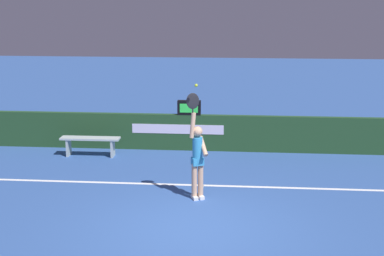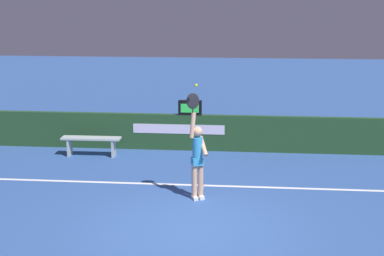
{
  "view_description": "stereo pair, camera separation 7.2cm",
  "coord_description": "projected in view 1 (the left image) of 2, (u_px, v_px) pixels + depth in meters",
  "views": [
    {
      "loc": [
        0.83,
        -9.56,
        4.23
      ],
      "look_at": [
        -0.14,
        1.55,
        1.58
      ],
      "focal_mm": 51.53,
      "sensor_mm": 36.0,
      "label": 1
    },
    {
      "loc": [
        0.9,
        -9.55,
        4.23
      ],
      "look_at": [
        -0.14,
        1.55,
        1.58
      ],
      "focal_mm": 51.53,
      "sensor_mm": 36.0,
      "label": 2
    }
  ],
  "objects": [
    {
      "name": "courtside_bench_near",
      "position": [
        90.0,
        142.0,
        14.96
      ],
      "size": [
        1.62,
        0.37,
        0.52
      ],
      "color": "#ABB8B6",
      "rests_on": "ground"
    },
    {
      "name": "tennis_ball",
      "position": [
        196.0,
        85.0,
        11.07
      ],
      "size": [
        0.07,
        0.07,
        0.07
      ],
      "color": "#CCE52B"
    },
    {
      "name": "speed_display",
      "position": [
        189.0,
        108.0,
        15.38
      ],
      "size": [
        0.65,
        0.18,
        0.4
      ],
      "color": "black",
      "rests_on": "back_wall"
    },
    {
      "name": "ground_plane",
      "position": [
        192.0,
        229.0,
        10.32
      ],
      "size": [
        60.0,
        60.0,
        0.0
      ],
      "primitive_type": "plane",
      "color": "#305396"
    },
    {
      "name": "back_wall",
      "position": [
        209.0,
        133.0,
        15.5
      ],
      "size": [
        14.16,
        0.18,
        1.03
      ],
      "color": "#214524",
      "rests_on": "ground"
    },
    {
      "name": "tennis_player",
      "position": [
        197.0,
        156.0,
        11.67
      ],
      "size": [
        0.49,
        0.43,
        2.33
      ],
      "color": "tan",
      "rests_on": "ground"
    },
    {
      "name": "court_lines",
      "position": [
        190.0,
        240.0,
        9.85
      ],
      "size": [
        10.81,
        6.06,
        0.0
      ],
      "color": "white",
      "rests_on": "ground"
    }
  ]
}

